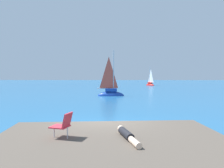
# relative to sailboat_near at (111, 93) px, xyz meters

# --- Properties ---
(ground_plane) EXTENTS (160.00, 160.00, 0.00)m
(ground_plane) POSITION_rel_sailboat_near_xyz_m (0.12, -15.15, -0.32)
(ground_plane) COLOR #236093
(shore_ledge) EXTENTS (7.72, 5.30, 0.58)m
(shore_ledge) POSITION_rel_sailboat_near_xyz_m (0.47, -18.18, -0.03)
(shore_ledge) COLOR brown
(shore_ledge) RESTS_ON ground
(boulder_seaward) EXTENTS (1.23, 1.04, 0.90)m
(boulder_seaward) POSITION_rel_sailboat_near_xyz_m (1.85, -15.67, -0.32)
(boulder_seaward) COLOR #544548
(boulder_seaward) RESTS_ON ground
(boulder_inland) EXTENTS (1.06, 1.19, 0.59)m
(boulder_inland) POSITION_rel_sailboat_near_xyz_m (-1.51, -15.83, -0.32)
(boulder_inland) COLOR #515340
(boulder_inland) RESTS_ON ground
(sailboat_near) EXTENTS (3.24, 1.26, 5.93)m
(sailboat_near) POSITION_rel_sailboat_near_xyz_m (0.00, 0.00, 0.00)
(sailboat_near) COLOR #193D99
(sailboat_near) RESTS_ON ground
(sailboat_far) EXTENTS (2.08, 2.53, 4.72)m
(sailboat_far) POSITION_rel_sailboat_near_xyz_m (8.31, 22.72, -0.07)
(sailboat_far) COLOR red
(sailboat_far) RESTS_ON ground
(person_sunbather) EXTENTS (0.65, 1.72, 0.25)m
(person_sunbather) POSITION_rel_sailboat_near_xyz_m (0.97, -18.20, 0.37)
(person_sunbather) COLOR black
(person_sunbather) RESTS_ON shore_ledge
(beach_chair) EXTENTS (0.70, 0.62, 0.80)m
(beach_chair) POSITION_rel_sailboat_near_xyz_m (-1.02, -18.17, 0.70)
(beach_chair) COLOR #E03342
(beach_chair) RESTS_ON shore_ledge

